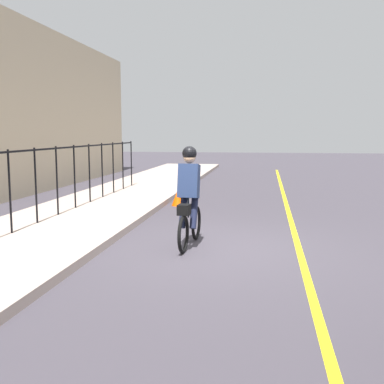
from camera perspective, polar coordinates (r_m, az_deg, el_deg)
ground_plane at (r=8.50m, az=2.04°, el=-6.81°), size 80.00×80.00×0.00m
lane_line_centre at (r=8.46m, az=12.94°, el=-7.03°), size 36.00×0.12×0.01m
sidewalk at (r=9.49m, az=-18.88°, el=-5.23°), size 40.00×3.20×0.15m
iron_fence at (r=10.39m, az=-18.53°, el=2.28°), size 14.33×0.04×1.60m
cyclist_lead at (r=8.39m, az=-0.35°, el=-0.64°), size 1.71×0.38×1.83m
traffic_cone_near at (r=13.27m, az=-1.73°, el=-0.66°), size 0.36×0.36×0.47m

